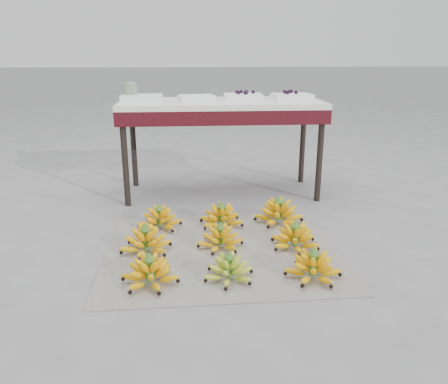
{
  "coord_description": "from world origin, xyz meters",
  "views": [
    {
      "loc": [
        -0.07,
        -2.17,
        1.03
      ],
      "look_at": [
        0.11,
        0.23,
        0.25
      ],
      "focal_mm": 35.0,
      "sensor_mm": 36.0,
      "label": 1
    }
  ],
  "objects": [
    {
      "name": "bunch_back_left",
      "position": [
        -0.27,
        0.32,
        0.06
      ],
      "size": [
        0.31,
        0.31,
        0.16
      ],
      "rotation": [
        0.0,
        0.0,
        -0.2
      ],
      "color": "#FBC102",
      "rests_on": "newspaper_mat"
    },
    {
      "name": "glass_jar",
      "position": [
        -0.49,
        1.03,
        0.76
      ],
      "size": [
        0.12,
        0.12,
        0.13
      ],
      "primitive_type": "cylinder",
      "rotation": [
        0.0,
        0.0,
        -0.17
      ],
      "color": "beige",
      "rests_on": "vendor_table"
    },
    {
      "name": "bunch_back_center",
      "position": [
        0.1,
        0.32,
        0.06
      ],
      "size": [
        0.34,
        0.34,
        0.17
      ],
      "rotation": [
        0.0,
        0.0,
        0.3
      ],
      "color": "#FBC102",
      "rests_on": "newspaper_mat"
    },
    {
      "name": "vendor_table",
      "position": [
        0.15,
        1.0,
        0.62
      ],
      "size": [
        1.45,
        0.58,
        0.69
      ],
      "color": "black",
      "rests_on": "ground"
    },
    {
      "name": "tray_left",
      "position": [
        -0.02,
        1.01,
        0.71
      ],
      "size": [
        0.28,
        0.22,
        0.04
      ],
      "color": "white",
      "rests_on": "vendor_table"
    },
    {
      "name": "bunch_mid_left",
      "position": [
        -0.32,
        -0.01,
        0.06
      ],
      "size": [
        0.28,
        0.28,
        0.17
      ],
      "rotation": [
        0.0,
        0.0,
        0.01
      ],
      "color": "#FBC102",
      "rests_on": "newspaper_mat"
    },
    {
      "name": "tray_far_right",
      "position": [
        0.67,
        1.01,
        0.72
      ],
      "size": [
        0.29,
        0.22,
        0.07
      ],
      "color": "white",
      "rests_on": "vendor_table"
    },
    {
      "name": "bunch_mid_center",
      "position": [
        0.08,
        0.01,
        0.06
      ],
      "size": [
        0.32,
        0.32,
        0.15
      ],
      "rotation": [
        0.0,
        0.0,
        -0.35
      ],
      "color": "#FBC102",
      "rests_on": "newspaper_mat"
    },
    {
      "name": "bunch_front_right",
      "position": [
        0.49,
        -0.36,
        0.06
      ],
      "size": [
        0.31,
        0.31,
        0.16
      ],
      "rotation": [
        0.0,
        0.0,
        -0.18
      ],
      "color": "#FBC102",
      "rests_on": "newspaper_mat"
    },
    {
      "name": "ground",
      "position": [
        0.0,
        0.0,
        0.0
      ],
      "size": [
        60.0,
        60.0,
        0.0
      ],
      "primitive_type": "plane",
      "color": "slate",
      "rests_on": "ground"
    },
    {
      "name": "bunch_mid_right",
      "position": [
        0.48,
        -0.02,
        0.06
      ],
      "size": [
        0.3,
        0.3,
        0.16
      ],
      "rotation": [
        0.0,
        0.0,
        0.15
      ],
      "color": "#FBC102",
      "rests_on": "newspaper_mat"
    },
    {
      "name": "newspaper_mat",
      "position": [
        0.08,
        -0.03,
        0.0
      ],
      "size": [
        1.27,
        1.07,
        0.01
      ],
      "primitive_type": "cube",
      "rotation": [
        0.0,
        0.0,
        0.02
      ],
      "color": "beige",
      "rests_on": "ground"
    },
    {
      "name": "bunch_front_center",
      "position": [
        0.09,
        -0.34,
        0.06
      ],
      "size": [
        0.26,
        0.26,
        0.15
      ],
      "rotation": [
        0.0,
        0.0,
        0.09
      ],
      "color": "#89AC32",
      "rests_on": "newspaper_mat"
    },
    {
      "name": "tray_far_left",
      "position": [
        -0.41,
        1.01,
        0.72
      ],
      "size": [
        0.28,
        0.21,
        0.04
      ],
      "color": "white",
      "rests_on": "vendor_table"
    },
    {
      "name": "bunch_back_right",
      "position": [
        0.46,
        0.35,
        0.07
      ],
      "size": [
        0.33,
        0.33,
        0.18
      ],
      "rotation": [
        0.0,
        0.0,
        -0.11
      ],
      "color": "#FBC102",
      "rests_on": "newspaper_mat"
    },
    {
      "name": "tray_right",
      "position": [
        0.32,
        1.04,
        0.72
      ],
      "size": [
        0.27,
        0.2,
        0.07
      ],
      "color": "white",
      "rests_on": "vendor_table"
    },
    {
      "name": "bunch_front_left",
      "position": [
        -0.27,
        -0.36,
        0.06
      ],
      "size": [
        0.34,
        0.34,
        0.16
      ],
      "rotation": [
        0.0,
        0.0,
        -0.38
      ],
      "color": "#FBC102",
      "rests_on": "newspaper_mat"
    }
  ]
}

